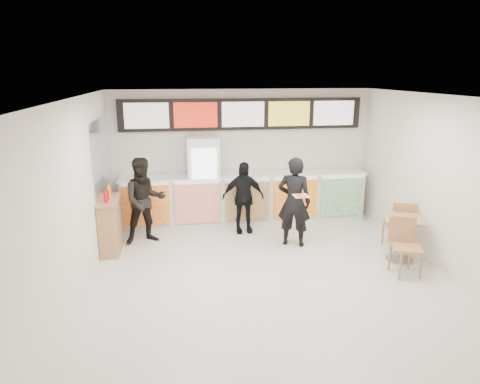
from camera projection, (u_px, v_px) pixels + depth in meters
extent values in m
plane|color=beige|center=(275.00, 284.00, 7.03)|extent=(7.00, 7.00, 0.00)
plane|color=white|center=(279.00, 98.00, 6.22)|extent=(7.00, 7.00, 0.00)
plane|color=silver|center=(242.00, 155.00, 9.96)|extent=(6.00, 0.00, 6.00)
plane|color=silver|center=(75.00, 205.00, 6.20)|extent=(0.00, 7.00, 7.00)
plane|color=silver|center=(454.00, 189.00, 7.06)|extent=(0.00, 7.00, 7.00)
cube|color=silver|center=(245.00, 199.00, 9.84)|extent=(5.50, 0.70, 1.10)
cube|color=silver|center=(245.00, 175.00, 9.68)|extent=(5.56, 0.76, 0.04)
cube|color=#E7451B|center=(146.00, 206.00, 9.14)|extent=(0.99, 0.02, 0.90)
cube|color=#E83383|center=(198.00, 203.00, 9.30)|extent=(0.99, 0.02, 0.90)
cube|color=brown|center=(247.00, 201.00, 9.46)|extent=(0.99, 0.02, 0.90)
cube|color=yellow|center=(296.00, 199.00, 9.62)|extent=(0.99, 0.02, 0.90)
cube|color=#228A4A|center=(342.00, 197.00, 9.77)|extent=(0.99, 0.02, 0.90)
cube|color=black|center=(243.00, 114.00, 9.63)|extent=(5.50, 0.12, 0.70)
cube|color=silver|center=(147.00, 116.00, 9.26)|extent=(0.95, 0.02, 0.55)
cube|color=red|center=(196.00, 115.00, 9.41)|extent=(0.95, 0.02, 0.55)
cube|color=white|center=(243.00, 114.00, 9.56)|extent=(0.95, 0.02, 0.55)
cube|color=yellow|center=(289.00, 114.00, 9.71)|extent=(0.95, 0.02, 0.55)
cube|color=white|center=(334.00, 113.00, 9.86)|extent=(0.95, 0.02, 0.55)
cube|color=white|center=(204.00, 181.00, 9.60)|extent=(0.70, 0.65, 2.00)
cube|color=white|center=(205.00, 183.00, 9.26)|extent=(0.54, 0.02, 1.50)
cylinder|color=#26971B|center=(195.00, 209.00, 9.43)|extent=(0.07, 0.07, 0.22)
cylinder|color=orange|center=(202.00, 209.00, 9.45)|extent=(0.07, 0.07, 0.22)
cylinder|color=red|center=(208.00, 208.00, 9.47)|extent=(0.07, 0.07, 0.22)
cylinder|color=#1B28CE|center=(214.00, 208.00, 9.49)|extent=(0.07, 0.07, 0.22)
cylinder|color=orange|center=(195.00, 192.00, 9.33)|extent=(0.07, 0.07, 0.22)
cylinder|color=red|center=(201.00, 192.00, 9.35)|extent=(0.07, 0.07, 0.22)
cylinder|color=#1B28CE|center=(208.00, 192.00, 9.37)|extent=(0.07, 0.07, 0.22)
cylinder|color=#26971B|center=(214.00, 192.00, 9.39)|extent=(0.07, 0.07, 0.22)
cylinder|color=red|center=(195.00, 175.00, 9.23)|extent=(0.07, 0.07, 0.22)
cylinder|color=#1B28CE|center=(201.00, 175.00, 9.25)|extent=(0.07, 0.07, 0.22)
cylinder|color=#26971B|center=(207.00, 175.00, 9.27)|extent=(0.07, 0.07, 0.22)
cylinder|color=orange|center=(214.00, 175.00, 9.29)|extent=(0.07, 0.07, 0.22)
cylinder|color=#1B28CE|center=(194.00, 158.00, 9.12)|extent=(0.07, 0.07, 0.22)
cylinder|color=#26971B|center=(201.00, 158.00, 9.14)|extent=(0.07, 0.07, 0.22)
cylinder|color=orange|center=(207.00, 158.00, 9.16)|extent=(0.07, 0.07, 0.22)
cylinder|color=red|center=(214.00, 158.00, 9.18)|extent=(0.07, 0.07, 0.22)
cube|color=#B2B7BF|center=(101.00, 156.00, 8.46)|extent=(0.01, 2.00, 1.50)
imported|color=black|center=(294.00, 202.00, 8.41)|extent=(0.77, 0.66, 1.80)
imported|color=black|center=(145.00, 201.00, 8.55)|extent=(0.99, 0.86, 1.75)
imported|color=black|center=(243.00, 197.00, 9.14)|extent=(0.92, 0.41, 1.55)
cube|color=beige|center=(301.00, 196.00, 7.91)|extent=(0.28, 0.28, 0.01)
cone|color=#CC7233|center=(301.00, 195.00, 7.91)|extent=(0.36, 0.36, 0.02)
cube|color=#A7774C|center=(403.00, 219.00, 7.72)|extent=(0.86, 0.86, 0.04)
cylinder|color=gray|center=(401.00, 240.00, 7.83)|extent=(0.09, 0.09, 0.79)
cylinder|color=gray|center=(399.00, 259.00, 7.93)|extent=(0.49, 0.49, 0.03)
cube|color=#A7774C|center=(407.00, 248.00, 7.23)|extent=(0.60, 0.60, 0.04)
cube|color=#A7774C|center=(402.00, 229.00, 7.36)|extent=(0.42, 0.19, 0.46)
cube|color=#A7774C|center=(398.00, 224.00, 8.37)|extent=(0.60, 0.60, 0.04)
cube|color=#A7774C|center=(404.00, 215.00, 8.10)|extent=(0.42, 0.19, 0.46)
cube|color=#A7774C|center=(111.00, 226.00, 8.21)|extent=(0.34, 0.89, 1.01)
cube|color=#A7774C|center=(108.00, 200.00, 8.07)|extent=(0.38, 0.94, 0.04)
cylinder|color=red|center=(106.00, 198.00, 7.80)|extent=(0.07, 0.07, 0.20)
cylinder|color=red|center=(107.00, 195.00, 7.98)|extent=(0.07, 0.07, 0.20)
cylinder|color=yellow|center=(109.00, 192.00, 8.17)|extent=(0.07, 0.07, 0.20)
cylinder|color=brown|center=(110.00, 190.00, 8.34)|extent=(0.07, 0.07, 0.20)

